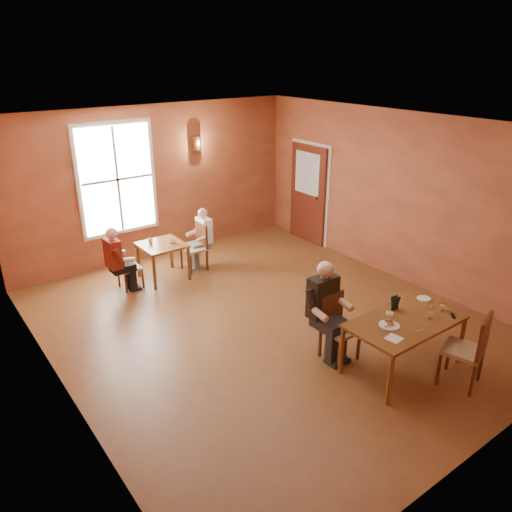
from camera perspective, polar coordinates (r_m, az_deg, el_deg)
ground at (r=7.86m, az=0.88°, el=-7.54°), size 6.00×7.00×0.01m
wall_back at (r=10.10m, az=-11.35°, el=8.18°), size 6.00×0.04×3.00m
wall_front at (r=5.17m, az=25.54°, el=-8.13°), size 6.00×0.04×3.00m
wall_left at (r=6.02m, az=-22.38°, el=-3.21°), size 0.04×7.00×3.00m
wall_right at (r=9.27m, az=15.93°, el=6.46°), size 0.04×7.00×3.00m
ceiling at (r=6.86m, az=1.03°, el=14.68°), size 6.00×7.00×0.04m
window at (r=9.71m, az=-15.59°, el=8.43°), size 1.36×0.10×1.96m
door at (r=10.84m, az=5.91°, el=7.03°), size 0.12×1.04×2.10m
wall_sconce at (r=10.27m, az=-6.79°, el=12.70°), size 0.16×0.16×0.28m
main_table at (r=6.92m, az=16.40°, el=-9.64°), size 1.54×0.86×0.72m
chair_diner_main at (r=6.88m, az=9.62°, el=-8.20°), size 0.41×0.41×0.92m
diner_main at (r=6.76m, az=9.92°, el=-6.79°), size 0.53×0.53×1.33m
chair_empty at (r=6.81m, az=22.62°, el=-9.73°), size 0.56×0.56×1.01m
plate_food at (r=6.55m, az=15.00°, el=-7.61°), size 0.33×0.33×0.03m
sandwich at (r=6.61m, az=14.96°, el=-6.89°), size 0.13×0.13×0.12m
goblet_b at (r=7.08m, az=20.57°, el=-5.21°), size 0.08×0.08×0.19m
goblet_c at (r=6.83m, az=19.36°, el=-6.09°), size 0.09×0.09×0.19m
menu_stand at (r=6.92m, az=15.61°, el=-5.19°), size 0.12×0.07×0.19m
knife at (r=6.56m, az=18.09°, el=-8.07°), size 0.19×0.07×0.00m
napkin at (r=6.31m, az=15.48°, el=-9.07°), size 0.20×0.20×0.01m
side_plate at (r=7.36m, az=18.61°, el=-4.62°), size 0.22×0.22×0.01m
sunglasses at (r=7.04m, az=21.61°, el=-6.35°), size 0.12×0.11×0.02m
second_table at (r=9.31m, az=-10.56°, el=-0.58°), size 0.77×0.77×0.68m
chair_diner_white at (r=9.54m, az=-7.13°, el=0.95°), size 0.40×0.40×0.90m
diner_white at (r=9.51m, az=-7.01°, el=1.60°), size 0.45×0.45×1.12m
chair_diner_maroon at (r=9.05m, az=-14.26°, el=-1.21°), size 0.35×0.35×0.79m
diner_maroon at (r=8.97m, az=-14.54°, el=-0.16°), size 0.47×0.47×1.17m
cup_a at (r=9.17m, az=-9.56°, el=1.72°), size 0.13×0.13×0.09m
cup_b at (r=9.25m, az=-11.96°, el=1.71°), size 0.10×0.10×0.09m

